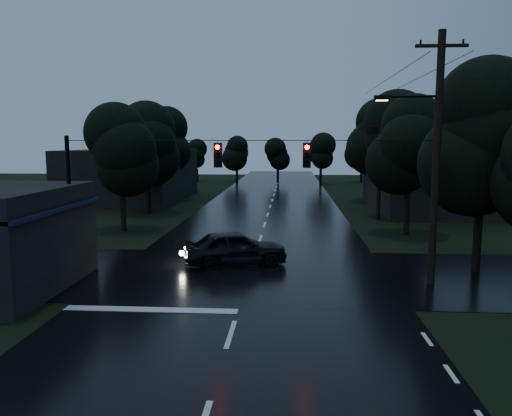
# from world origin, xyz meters

# --- Properties ---
(main_road) EXTENTS (12.00, 120.00, 0.02)m
(main_road) POSITION_xyz_m (0.00, 30.00, 0.00)
(main_road) COLOR black
(main_road) RESTS_ON ground
(cross_street) EXTENTS (60.00, 9.00, 0.02)m
(cross_street) POSITION_xyz_m (0.00, 12.00, 0.00)
(cross_street) COLOR black
(cross_street) RESTS_ON ground
(building_far_right) EXTENTS (10.00, 14.00, 4.40)m
(building_far_right) POSITION_xyz_m (14.00, 34.00, 2.20)
(building_far_right) COLOR black
(building_far_right) RESTS_ON ground
(building_far_left) EXTENTS (10.00, 16.00, 5.00)m
(building_far_left) POSITION_xyz_m (-14.00, 40.00, 2.50)
(building_far_left) COLOR black
(building_far_left) RESTS_ON ground
(utility_pole_main) EXTENTS (3.50, 0.30, 10.00)m
(utility_pole_main) POSITION_xyz_m (7.41, 11.00, 5.26)
(utility_pole_main) COLOR black
(utility_pole_main) RESTS_ON ground
(utility_pole_far) EXTENTS (2.00, 0.30, 7.50)m
(utility_pole_far) POSITION_xyz_m (8.30, 28.00, 3.88)
(utility_pole_far) COLOR black
(utility_pole_far) RESTS_ON ground
(anchor_pole_left) EXTENTS (0.18, 0.18, 6.00)m
(anchor_pole_left) POSITION_xyz_m (-7.50, 11.00, 3.00)
(anchor_pole_left) COLOR black
(anchor_pole_left) RESTS_ON ground
(span_signals) EXTENTS (15.00, 0.37, 1.12)m
(span_signals) POSITION_xyz_m (0.56, 10.99, 5.24)
(span_signals) COLOR black
(span_signals) RESTS_ON ground
(tree_corner_near) EXTENTS (4.48, 4.48, 9.44)m
(tree_corner_near) POSITION_xyz_m (10.00, 13.00, 5.99)
(tree_corner_near) COLOR black
(tree_corner_near) RESTS_ON ground
(tree_left_a) EXTENTS (3.92, 3.92, 8.26)m
(tree_left_a) POSITION_xyz_m (-9.00, 22.00, 5.24)
(tree_left_a) COLOR black
(tree_left_a) RESTS_ON ground
(tree_left_b) EXTENTS (4.20, 4.20, 8.85)m
(tree_left_b) POSITION_xyz_m (-9.60, 30.00, 5.62)
(tree_left_b) COLOR black
(tree_left_b) RESTS_ON ground
(tree_left_c) EXTENTS (4.48, 4.48, 9.44)m
(tree_left_c) POSITION_xyz_m (-10.20, 40.00, 5.99)
(tree_left_c) COLOR black
(tree_left_c) RESTS_ON ground
(tree_right_a) EXTENTS (4.20, 4.20, 8.85)m
(tree_right_a) POSITION_xyz_m (9.00, 22.00, 5.62)
(tree_right_a) COLOR black
(tree_right_a) RESTS_ON ground
(tree_right_b) EXTENTS (4.48, 4.48, 9.44)m
(tree_right_b) POSITION_xyz_m (9.60, 30.00, 5.99)
(tree_right_b) COLOR black
(tree_right_b) RESTS_ON ground
(tree_right_c) EXTENTS (4.76, 4.76, 10.03)m
(tree_right_c) POSITION_xyz_m (10.20, 40.00, 6.37)
(tree_right_c) COLOR black
(tree_right_c) RESTS_ON ground
(car) EXTENTS (5.15, 3.17, 1.64)m
(car) POSITION_xyz_m (-0.79, 13.58, 0.82)
(car) COLOR black
(car) RESTS_ON ground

